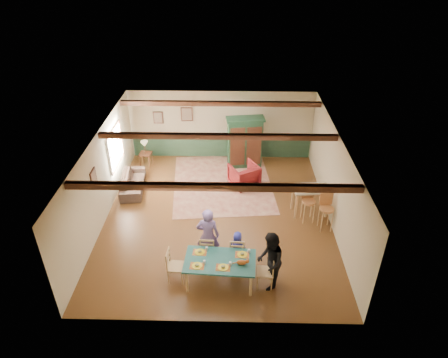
{
  "coord_description": "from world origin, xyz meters",
  "views": [
    {
      "loc": [
        0.43,
        -10.08,
        7.66
      ],
      "look_at": [
        0.19,
        0.4,
        1.15
      ],
      "focal_mm": 32.0,
      "sensor_mm": 36.0,
      "label": 1
    }
  ],
  "objects_px": {
    "person_man": "(208,236)",
    "armchair": "(244,175)",
    "dining_chair_far_left": "(208,249)",
    "cat": "(242,262)",
    "armoire": "(245,142)",
    "sofa": "(133,182)",
    "end_table": "(146,159)",
    "dining_table": "(220,271)",
    "dining_chair_far_right": "(237,250)",
    "counter_table": "(310,201)",
    "person_woman": "(270,261)",
    "person_child": "(237,248)",
    "dining_chair_end_right": "(265,271)",
    "bar_stool_right": "(326,213)",
    "dining_chair_end_left": "(176,266)",
    "bar_stool_left": "(308,205)",
    "table_lamp": "(145,147)"
  },
  "relations": [
    {
      "from": "dining_chair_far_right",
      "to": "sofa",
      "type": "height_order",
      "value": "dining_chair_far_right"
    },
    {
      "from": "dining_chair_far_right",
      "to": "counter_table",
      "type": "bearing_deg",
      "value": -130.72
    },
    {
      "from": "dining_table",
      "to": "armoire",
      "type": "distance_m",
      "value": 6.12
    },
    {
      "from": "dining_table",
      "to": "dining_chair_far_right",
      "type": "distance_m",
      "value": 0.81
    },
    {
      "from": "dining_chair_far_right",
      "to": "cat",
      "type": "bearing_deg",
      "value": 100.37
    },
    {
      "from": "dining_table",
      "to": "dining_chair_end_right",
      "type": "bearing_deg",
      "value": -3.51
    },
    {
      "from": "dining_chair_far_left",
      "to": "dining_chair_end_left",
      "type": "relative_size",
      "value": 1.0
    },
    {
      "from": "armchair",
      "to": "end_table",
      "type": "relative_size",
      "value": 1.69
    },
    {
      "from": "armoire",
      "to": "sofa",
      "type": "relative_size",
      "value": 1.06
    },
    {
      "from": "person_woman",
      "to": "cat",
      "type": "height_order",
      "value": "person_woman"
    },
    {
      "from": "person_man",
      "to": "armchair",
      "type": "height_order",
      "value": "person_man"
    },
    {
      "from": "dining_chair_far_left",
      "to": "end_table",
      "type": "xyz_separation_m",
      "value": [
        -2.67,
        5.21,
        -0.2
      ]
    },
    {
      "from": "dining_chair_far_right",
      "to": "bar_stool_right",
      "type": "xyz_separation_m",
      "value": [
        2.64,
        1.56,
        0.12
      ]
    },
    {
      "from": "person_man",
      "to": "sofa",
      "type": "xyz_separation_m",
      "value": [
        -2.83,
        3.5,
        -0.57
      ]
    },
    {
      "from": "dining_chair_far_left",
      "to": "cat",
      "type": "distance_m",
      "value": 1.28
    },
    {
      "from": "person_woman",
      "to": "armoire",
      "type": "xyz_separation_m",
      "value": [
        -0.49,
        6.12,
        0.17
      ]
    },
    {
      "from": "dining_chair_end_right",
      "to": "table_lamp",
      "type": "relative_size",
      "value": 1.89
    },
    {
      "from": "table_lamp",
      "to": "armoire",
      "type": "bearing_deg",
      "value": 1.64
    },
    {
      "from": "end_table",
      "to": "dining_table",
      "type": "bearing_deg",
      "value": -63.09
    },
    {
      "from": "armchair",
      "to": "table_lamp",
      "type": "xyz_separation_m",
      "value": [
        -3.71,
        1.32,
        0.37
      ]
    },
    {
      "from": "person_man",
      "to": "counter_table",
      "type": "height_order",
      "value": "person_man"
    },
    {
      "from": "person_woman",
      "to": "bar_stool_right",
      "type": "bearing_deg",
      "value": 144.79
    },
    {
      "from": "cat",
      "to": "sofa",
      "type": "height_order",
      "value": "cat"
    },
    {
      "from": "dining_table",
      "to": "person_child",
      "type": "distance_m",
      "value": 0.89
    },
    {
      "from": "dining_chair_end_left",
      "to": "armchair",
      "type": "bearing_deg",
      "value": -18.27
    },
    {
      "from": "person_woman",
      "to": "sofa",
      "type": "distance_m",
      "value": 6.23
    },
    {
      "from": "armoire",
      "to": "sofa",
      "type": "height_order",
      "value": "armoire"
    },
    {
      "from": "end_table",
      "to": "bar_stool_left",
      "type": "bearing_deg",
      "value": -30.41
    },
    {
      "from": "armoire",
      "to": "bar_stool_right",
      "type": "distance_m",
      "value": 4.49
    },
    {
      "from": "dining_chair_end_right",
      "to": "end_table",
      "type": "bearing_deg",
      "value": -141.92
    },
    {
      "from": "end_table",
      "to": "bar_stool_right",
      "type": "xyz_separation_m",
      "value": [
        6.09,
        -3.7,
        0.32
      ]
    },
    {
      "from": "person_child",
      "to": "bar_stool_right",
      "type": "height_order",
      "value": "bar_stool_right"
    },
    {
      "from": "person_man",
      "to": "table_lamp",
      "type": "relative_size",
      "value": 3.44
    },
    {
      "from": "person_child",
      "to": "bar_stool_right",
      "type": "bearing_deg",
      "value": -147.19
    },
    {
      "from": "table_lamp",
      "to": "bar_stool_left",
      "type": "bearing_deg",
      "value": -30.41
    },
    {
      "from": "bar_stool_left",
      "to": "person_child",
      "type": "bearing_deg",
      "value": -144.68
    },
    {
      "from": "person_child",
      "to": "sofa",
      "type": "relative_size",
      "value": 0.53
    },
    {
      "from": "person_child",
      "to": "bar_stool_left",
      "type": "height_order",
      "value": "bar_stool_left"
    },
    {
      "from": "bar_stool_right",
      "to": "person_woman",
      "type": "bearing_deg",
      "value": -134.93
    },
    {
      "from": "person_woman",
      "to": "sofa",
      "type": "bearing_deg",
      "value": -131.39
    },
    {
      "from": "armchair",
      "to": "cat",
      "type": "bearing_deg",
      "value": 59.1
    },
    {
      "from": "dining_chair_far_right",
      "to": "counter_table",
      "type": "distance_m",
      "value": 3.29
    },
    {
      "from": "dining_chair_end_left",
      "to": "person_child",
      "type": "xyz_separation_m",
      "value": [
        1.56,
        0.69,
        0.03
      ]
    },
    {
      "from": "person_child",
      "to": "armchair",
      "type": "bearing_deg",
      "value": -90.25
    },
    {
      "from": "table_lamp",
      "to": "cat",
      "type": "bearing_deg",
      "value": -59.7
    },
    {
      "from": "dining_table",
      "to": "bar_stool_right",
      "type": "xyz_separation_m",
      "value": [
        3.08,
        2.24,
        0.22
      ]
    },
    {
      "from": "bar_stool_right",
      "to": "end_table",
      "type": "bearing_deg",
      "value": 142.53
    },
    {
      "from": "person_man",
      "to": "end_table",
      "type": "relative_size",
      "value": 3.14
    },
    {
      "from": "dining_chair_end_right",
      "to": "armchair",
      "type": "distance_m",
      "value": 4.71
    },
    {
      "from": "dining_chair_end_left",
      "to": "bar_stool_left",
      "type": "bearing_deg",
      "value": -52.0
    }
  ]
}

